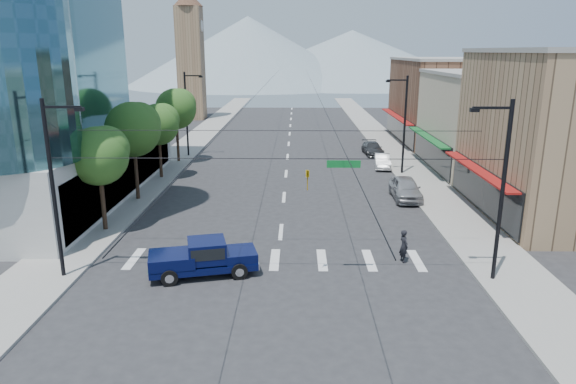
% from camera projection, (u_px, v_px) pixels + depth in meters
% --- Properties ---
extents(ground, '(160.00, 160.00, 0.00)m').
position_uv_depth(ground, '(277.00, 271.00, 26.79)').
color(ground, '#28282B').
rests_on(ground, ground).
extents(sidewalk_left, '(4.00, 120.00, 0.15)m').
position_uv_depth(sidewalk_left, '(195.00, 140.00, 65.52)').
color(sidewalk_left, gray).
rests_on(sidewalk_left, ground).
extents(sidewalk_right, '(4.00, 120.00, 0.15)m').
position_uv_depth(sidewalk_right, '(383.00, 141.00, 65.13)').
color(sidewalk_right, gray).
rests_on(sidewalk_right, ground).
extents(shop_mid, '(12.00, 14.00, 9.00)m').
position_uv_depth(shop_mid, '(498.00, 123.00, 48.40)').
color(shop_mid, tan).
rests_on(shop_mid, ground).
extents(shop_far, '(12.00, 18.00, 10.00)m').
position_uv_depth(shop_far, '(450.00, 102.00, 63.69)').
color(shop_far, brown).
rests_on(shop_far, ground).
extents(clock_tower, '(4.80, 4.80, 20.40)m').
position_uv_depth(clock_tower, '(190.00, 54.00, 83.99)').
color(clock_tower, '#8C6B4C').
rests_on(clock_tower, ground).
extents(mountain_left, '(80.00, 80.00, 22.00)m').
position_uv_depth(mountain_left, '(248.00, 51.00, 168.70)').
color(mountain_left, gray).
rests_on(mountain_left, ground).
extents(mountain_right, '(90.00, 90.00, 18.00)m').
position_uv_depth(mountain_right, '(352.00, 57.00, 178.30)').
color(mountain_right, gray).
rests_on(mountain_right, ground).
extents(tree_near, '(3.65, 3.64, 6.71)m').
position_uv_depth(tree_near, '(101.00, 154.00, 31.52)').
color(tree_near, black).
rests_on(tree_near, ground).
extents(tree_midnear, '(4.09, 4.09, 7.52)m').
position_uv_depth(tree_midnear, '(135.00, 128.00, 38.11)').
color(tree_midnear, black).
rests_on(tree_midnear, ground).
extents(tree_midfar, '(3.65, 3.64, 6.71)m').
position_uv_depth(tree_midfar, '(160.00, 123.00, 45.02)').
color(tree_midfar, black).
rests_on(tree_midfar, ground).
extents(tree_far, '(4.09, 4.09, 7.52)m').
position_uv_depth(tree_far, '(177.00, 108.00, 51.61)').
color(tree_far, black).
rests_on(tree_far, ground).
extents(signal_rig, '(21.80, 0.20, 9.00)m').
position_uv_depth(signal_rig, '(280.00, 190.00, 24.59)').
color(signal_rig, black).
rests_on(signal_rig, ground).
extents(lamp_pole_nw, '(2.00, 0.25, 9.00)m').
position_uv_depth(lamp_pole_nw, '(188.00, 111.00, 54.57)').
color(lamp_pole_nw, black).
rests_on(lamp_pole_nw, ground).
extents(lamp_pole_ne, '(2.00, 0.25, 9.00)m').
position_uv_depth(lamp_pole_ne, '(403.00, 121.00, 46.51)').
color(lamp_pole_ne, black).
rests_on(lamp_pole_ne, ground).
extents(pickup_truck, '(5.79, 3.18, 1.86)m').
position_uv_depth(pickup_truck, '(203.00, 257.00, 26.11)').
color(pickup_truck, '#080D3B').
rests_on(pickup_truck, ground).
extents(pedestrian, '(0.61, 0.76, 1.83)m').
position_uv_depth(pedestrian, '(404.00, 246.00, 27.75)').
color(pedestrian, black).
rests_on(pedestrian, ground).
extents(parked_car_near, '(2.05, 5.05, 1.72)m').
position_uv_depth(parked_car_near, '(405.00, 188.00, 39.59)').
color(parked_car_near, '#98999D').
rests_on(parked_car_near, ground).
extents(parked_car_mid, '(1.84, 4.24, 1.36)m').
position_uv_depth(parked_car_mid, '(382.00, 161.00, 50.20)').
color(parked_car_mid, white).
rests_on(parked_car_mid, ground).
extents(parked_car_far, '(2.17, 4.79, 1.36)m').
position_uv_depth(parked_car_far, '(373.00, 148.00, 56.75)').
color(parked_car_far, '#343537').
rests_on(parked_car_far, ground).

